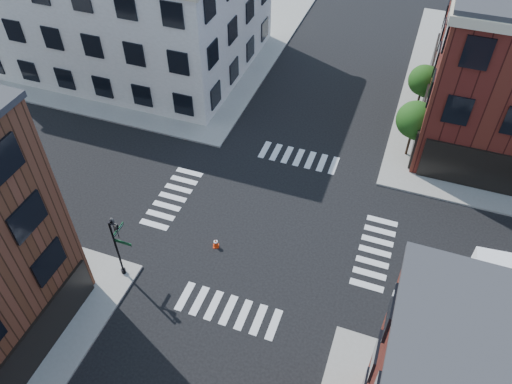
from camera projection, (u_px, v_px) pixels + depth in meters
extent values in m
plane|color=black|center=(269.00, 223.00, 32.74)|extent=(120.00, 120.00, 0.00)
cube|color=gray|center=(143.00, 29.00, 51.82)|extent=(30.00, 30.00, 0.15)
cube|color=beige|center=(125.00, 0.00, 44.17)|extent=(22.00, 16.00, 11.00)
cylinder|color=black|center=(408.00, 146.00, 36.99)|extent=(0.18, 0.18, 1.47)
cylinder|color=black|center=(410.00, 138.00, 36.47)|extent=(0.12, 0.12, 1.47)
sphere|color=#133D10|center=(415.00, 120.00, 35.29)|extent=(2.69, 2.69, 2.69)
sphere|color=#133D10|center=(417.00, 127.00, 35.55)|extent=(1.85, 1.85, 1.85)
cylinder|color=black|center=(418.00, 103.00, 41.05)|extent=(0.18, 0.18, 1.33)
cylinder|color=black|center=(419.00, 96.00, 40.58)|extent=(0.12, 0.12, 1.33)
sphere|color=#133D10|center=(424.00, 80.00, 39.52)|extent=(2.43, 2.43, 2.43)
sphere|color=#133D10|center=(425.00, 87.00, 39.74)|extent=(1.67, 1.67, 1.67)
cylinder|color=black|center=(117.00, 250.00, 28.22)|extent=(0.12, 0.12, 4.60)
cylinder|color=black|center=(124.00, 271.00, 29.62)|extent=(0.28, 0.28, 0.30)
cube|color=#053819|center=(123.00, 243.00, 27.49)|extent=(1.10, 0.03, 0.22)
cube|color=#053819|center=(118.00, 230.00, 27.81)|extent=(0.03, 1.10, 0.22)
imported|color=black|center=(118.00, 231.00, 27.07)|extent=(0.22, 0.18, 1.10)
imported|color=black|center=(113.00, 226.00, 27.35)|extent=(0.18, 0.22, 1.10)
cube|color=silver|center=(449.00, 283.00, 27.52)|extent=(2.17, 2.52, 1.95)
cube|color=black|center=(434.00, 276.00, 27.45)|extent=(0.27, 1.86, 0.88)
cube|color=black|center=(492.00, 304.00, 27.79)|extent=(7.87, 1.71, 0.24)
cylinder|color=black|center=(445.00, 309.00, 27.54)|extent=(1.00, 0.43, 0.98)
cylinder|color=black|center=(444.00, 279.00, 28.95)|extent=(1.00, 0.43, 0.98)
cylinder|color=black|center=(512.00, 323.00, 26.91)|extent=(1.00, 0.43, 0.98)
cylinder|color=black|center=(508.00, 292.00, 28.33)|extent=(1.00, 0.43, 0.98)
cube|color=red|center=(216.00, 246.00, 31.32)|extent=(0.47, 0.47, 0.04)
cone|color=red|center=(216.00, 243.00, 31.10)|extent=(0.44, 0.44, 0.67)
cylinder|color=white|center=(216.00, 242.00, 31.03)|extent=(0.26, 0.26, 0.08)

